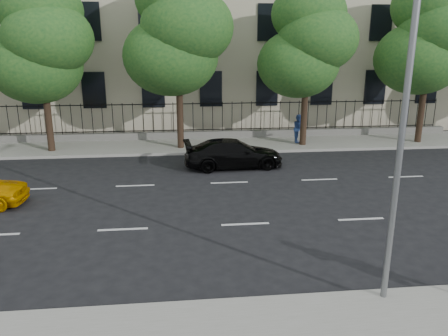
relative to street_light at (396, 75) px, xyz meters
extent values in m
plane|color=black|center=(-2.50, 1.77, -5.15)|extent=(120.00, 120.00, 0.00)
cube|color=gray|center=(-2.50, 15.77, -5.07)|extent=(60.00, 4.00, 0.15)
cube|color=slate|center=(-2.50, 17.47, -4.80)|extent=(30.00, 0.50, 0.40)
cube|color=black|center=(-2.50, 17.47, -4.50)|extent=(28.80, 0.05, 0.05)
cube|color=black|center=(-2.50, 17.47, -2.90)|extent=(28.80, 0.05, 0.05)
cylinder|color=slate|center=(0.00, -0.53, -1.00)|extent=(0.14, 0.14, 8.00)
cylinder|color=#382619|center=(-11.50, 14.97, -3.51)|extent=(0.36, 0.36, 2.97)
ellipsoid|color=#194B1E|center=(-11.90, 15.27, -0.52)|extent=(4.75, 4.75, 3.90)
ellipsoid|color=#194B1E|center=(-11.00, 14.77, 0.85)|extent=(4.50, 4.50, 3.70)
ellipsoid|color=#194B1E|center=(-11.40, 15.37, 2.23)|extent=(4.25, 4.25, 3.50)
cylinder|color=#382619|center=(-4.50, 14.97, -3.34)|extent=(0.36, 0.36, 3.32)
ellipsoid|color=#194B1E|center=(-4.90, 15.27, -0.05)|extent=(5.13, 5.13, 4.21)
ellipsoid|color=#194B1E|center=(-4.00, 14.77, 1.43)|extent=(4.86, 4.86, 4.00)
cylinder|color=#382619|center=(2.50, 14.97, -3.46)|extent=(0.36, 0.36, 3.08)
ellipsoid|color=#194B1E|center=(2.10, 15.27, -0.48)|extent=(4.56, 4.56, 3.74)
ellipsoid|color=#194B1E|center=(3.00, 14.77, 0.84)|extent=(4.32, 4.32, 3.55)
ellipsoid|color=#194B1E|center=(2.60, 15.37, 2.16)|extent=(4.08, 4.08, 3.36)
cylinder|color=#382619|center=(9.50, 14.97, -3.39)|extent=(0.36, 0.36, 3.22)
ellipsoid|color=#194B1E|center=(9.10, 15.27, -0.22)|extent=(4.94, 4.94, 4.06)
ellipsoid|color=#194B1E|center=(10.00, 14.77, 1.21)|extent=(4.68, 4.68, 3.85)
ellipsoid|color=#194B1E|center=(9.60, 15.37, 2.64)|extent=(4.42, 4.42, 3.64)
imported|color=black|center=(-2.02, 11.16, -4.46)|extent=(4.83, 2.20, 1.37)
imported|color=#304F98|center=(2.40, 15.58, -4.17)|extent=(0.75, 0.89, 1.65)
camera|label=1|loc=(-4.62, -8.99, 0.66)|focal=35.00mm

